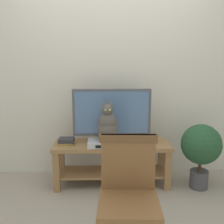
# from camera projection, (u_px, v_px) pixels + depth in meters

# --- Properties ---
(ground_plane) EXTENTS (12.00, 12.00, 0.00)m
(ground_plane) POSITION_uv_depth(u_px,v_px,m) (112.00, 210.00, 2.58)
(ground_plane) COLOR gray
(back_wall) EXTENTS (7.00, 0.12, 2.80)m
(back_wall) POSITION_uv_depth(u_px,v_px,m) (110.00, 63.00, 3.28)
(back_wall) COLOR beige
(back_wall) RESTS_ON ground
(tv_stand) EXTENTS (1.33, 0.43, 0.50)m
(tv_stand) POSITION_uv_depth(u_px,v_px,m) (112.00, 156.00, 3.07)
(tv_stand) COLOR olive
(tv_stand) RESTS_ON ground
(tv) EXTENTS (0.89, 0.20, 0.62)m
(tv) POSITION_uv_depth(u_px,v_px,m) (112.00, 114.00, 3.03)
(tv) COLOR #4C4C51
(tv) RESTS_ON tv_stand
(media_box) EXTENTS (0.44, 0.25, 0.06)m
(media_box) POSITION_uv_depth(u_px,v_px,m) (108.00, 143.00, 2.95)
(media_box) COLOR #BCBCC1
(media_box) RESTS_ON tv_stand
(cat) EXTENTS (0.24, 0.33, 0.46)m
(cat) POSITION_uv_depth(u_px,v_px,m) (108.00, 126.00, 2.90)
(cat) COLOR #514C47
(cat) RESTS_ON media_box
(wooden_chair) EXTENTS (0.43, 0.43, 0.92)m
(wooden_chair) POSITION_uv_depth(u_px,v_px,m) (128.00, 190.00, 1.85)
(wooden_chair) COLOR brown
(wooden_chair) RESTS_ON ground
(book_stack) EXTENTS (0.19, 0.20, 0.07)m
(book_stack) POSITION_uv_depth(u_px,v_px,m) (66.00, 141.00, 3.01)
(book_stack) COLOR olive
(book_stack) RESTS_ON tv_stand
(potted_plant) EXTENTS (0.45, 0.45, 0.74)m
(potted_plant) POSITION_uv_depth(u_px,v_px,m) (201.00, 148.00, 2.95)
(potted_plant) COLOR #47474C
(potted_plant) RESTS_ON ground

